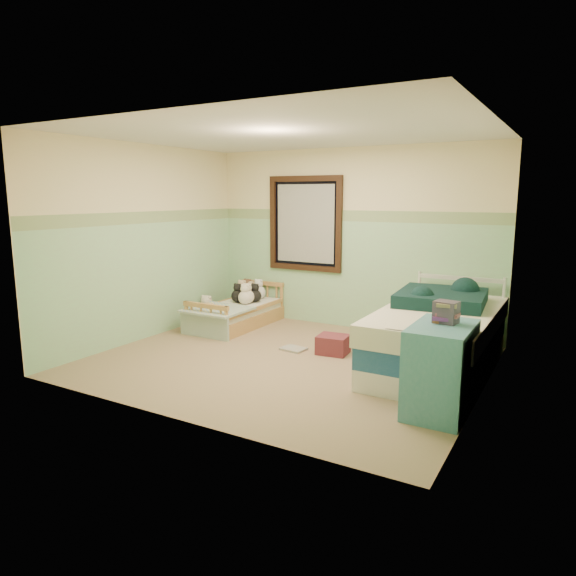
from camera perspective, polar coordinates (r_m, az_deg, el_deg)
The scene contains 31 objects.
floor at distance 5.92m, azimuth -0.22°, elevation -8.14°, with size 4.20×3.60×0.02m, color #93795F.
ceiling at distance 5.66m, azimuth -0.24°, elevation 16.87°, with size 4.20×3.60×0.02m, color silver.
wall_back at distance 7.26m, azimuth 6.93°, elevation 5.36°, with size 4.20×0.04×2.50m, color beige.
wall_front at distance 4.20m, azimuth -12.60°, elevation 1.71°, with size 4.20×0.04×2.50m, color beige.
wall_left at distance 6.94m, azimuth -15.47°, elevation 4.85°, with size 0.04×3.60×2.50m, color beige.
wall_right at distance 4.95m, azimuth 21.33°, elevation 2.51°, with size 0.04×3.60×2.50m, color beige.
wainscot_mint at distance 7.30m, azimuth 6.80°, elevation 1.44°, with size 4.20×0.01×1.50m, color #94BE94.
border_strip at distance 7.23m, azimuth 6.94°, elevation 7.92°, with size 4.20×0.01×0.15m, color #396B3D.
window_frame at distance 7.51m, azimuth 1.88°, elevation 7.12°, with size 1.16×0.06×1.36m, color black.
window_blinds at distance 7.52m, azimuth 1.92°, elevation 7.12°, with size 0.92×0.01×1.12m, color beige.
toddler_bed_frame at distance 7.48m, azimuth -5.65°, elevation -3.44°, with size 0.73×1.46×0.19m, color #A8783C.
toddler_mattress at distance 7.45m, azimuth -5.67°, elevation -2.29°, with size 0.67×1.40×0.12m, color white.
patchwork_quilt at distance 7.08m, azimuth -7.81°, elevation -2.38°, with size 0.79×0.73×0.03m, color #7498D0.
plush_bed_brown at distance 7.90m, azimuth -4.48°, elevation -0.37°, with size 0.20×0.20×0.20m, color brown.
plush_bed_white at distance 7.79m, azimuth -3.27°, elevation -0.48°, with size 0.21×0.21×0.21m, color white.
plush_bed_tan at distance 7.70m, azimuth -5.09°, elevation -0.62°, with size 0.21×0.21×0.21m, color tan.
plush_bed_dark at distance 7.57m, azimuth -3.66°, elevation -0.87°, with size 0.19×0.19×0.19m, color black.
plush_floor_cream at distance 7.76m, azimuth -8.97°, elevation -2.72°, with size 0.27×0.27×0.27m, color silver.
plush_floor_tan at distance 7.47m, azimuth -8.61°, elevation -3.33°, with size 0.24×0.24×0.24m, color tan.
twin_bed_frame at distance 5.84m, azimuth 16.09°, elevation -7.56°, with size 1.07×2.15×0.22m, color silver.
twin_boxspring at distance 5.78m, azimuth 16.19°, elevation -5.49°, with size 1.07×2.15×0.22m, color navy.
twin_mattress at distance 5.73m, azimuth 16.30°, elevation -3.36°, with size 1.12×2.19×0.22m, color #F1E8C8.
teal_blanket at distance 5.99m, azimuth 16.60°, elevation -1.04°, with size 0.91×0.97×0.14m, color black.
dresser at distance 4.66m, azimuth 16.51°, elevation -8.58°, with size 0.48×0.77×0.77m, color teal.
book_stack at distance 4.62m, azimuth 17.08°, elevation -2.56°, with size 0.19×0.15×0.19m, color brown.
red_pillow at distance 6.17m, azimuth 5.00°, elevation -6.24°, with size 0.35×0.31×0.22m, color maroon.
floor_book at distance 6.31m, azimuth 0.61°, elevation -6.75°, with size 0.29×0.22×0.03m, color gold.
extra_plush_0 at distance 7.48m, azimuth -4.52°, elevation -0.96°, with size 0.20×0.20×0.20m, color silver.
extra_plush_1 at distance 7.44m, azimuth -4.78°, elevation -1.06°, with size 0.20×0.20×0.20m, color silver.
extra_plush_2 at distance 7.86m, azimuth -4.17°, elevation -0.50°, with size 0.18×0.18×0.18m, color tan.
extra_plush_3 at distance 7.57m, azimuth -5.57°, elevation -0.89°, with size 0.19×0.19×0.19m, color black.
Camera 1 is at (2.81, -4.87, 1.85)m, focal length 32.17 mm.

